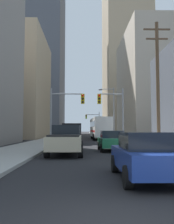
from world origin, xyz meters
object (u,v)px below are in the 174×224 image
(pickup_truck_beige, at_px, (66,140))
(sedan_green, at_px, (112,141))
(sedan_blue, at_px, (147,155))
(sedan_maroon, at_px, (75,136))
(cargo_van_black, at_px, (72,132))
(city_bus, at_px, (100,128))
(traffic_signal_far_right, at_px, (93,120))
(traffic_signal_near_right, at_px, (112,107))
(traffic_signal_near_left, at_px, (66,107))

(pickup_truck_beige, height_order, sedan_green, pickup_truck_beige)
(sedan_blue, xyz_separation_m, sedan_maroon, (-3.06, 26.79, 0.00))
(cargo_van_black, relative_size, sedan_green, 1.24)
(city_bus, relative_size, pickup_truck_beige, 2.14)
(sedan_green, height_order, traffic_signal_far_right, traffic_signal_far_right)
(cargo_van_black, bearing_deg, city_bus, 70.60)
(sedan_blue, distance_m, traffic_signal_far_right, 55.46)
(sedan_green, xyz_separation_m, sedan_maroon, (-3.22, 15.85, 0.00))
(traffic_signal_near_right, bearing_deg, sedan_blue, -93.48)
(city_bus, height_order, sedan_maroon, city_bus)
(sedan_blue, relative_size, sedan_maroon, 0.99)
(city_bus, distance_m, traffic_signal_near_left, 14.50)
(sedan_green, relative_size, traffic_signal_near_right, 0.70)
(city_bus, xyz_separation_m, traffic_signal_near_left, (-4.64, -13.57, 2.11))
(pickup_truck_beige, height_order, traffic_signal_far_right, traffic_signal_far_right)
(sedan_maroon, distance_m, traffic_signal_far_right, 29.01)
(pickup_truck_beige, xyz_separation_m, sedan_green, (3.29, 2.80, -0.16))
(sedan_maroon, relative_size, traffic_signal_near_right, 0.71)
(pickup_truck_beige, xyz_separation_m, sedan_blue, (3.14, -8.14, -0.16))
(sedan_blue, distance_m, traffic_signal_near_right, 18.73)
(pickup_truck_beige, height_order, traffic_signal_near_right, traffic_signal_near_right)
(traffic_signal_far_right, bearing_deg, sedan_maroon, -97.63)
(traffic_signal_near_left, bearing_deg, city_bus, 71.12)
(sedan_green, relative_size, traffic_signal_far_right, 0.70)
(sedan_maroon, relative_size, traffic_signal_near_left, 0.71)
(cargo_van_black, bearing_deg, pickup_truck_beige, -89.60)
(traffic_signal_near_right, bearing_deg, sedan_maroon, 116.52)
(sedan_green, bearing_deg, traffic_signal_far_right, 89.21)
(city_bus, height_order, traffic_signal_near_left, traffic_signal_near_left)
(sedan_green, bearing_deg, city_bus, 88.24)
(sedan_blue, height_order, traffic_signal_far_right, traffic_signal_far_right)
(traffic_signal_near_left, distance_m, traffic_signal_near_right, 4.96)
(sedan_blue, bearing_deg, city_bus, 88.56)
(sedan_green, distance_m, traffic_signal_far_right, 44.55)
(sedan_blue, height_order, sedan_maroon, same)
(city_bus, bearing_deg, traffic_signal_near_right, -88.67)
(sedan_maroon, height_order, traffic_signal_near_right, traffic_signal_near_right)
(sedan_blue, xyz_separation_m, traffic_signal_near_left, (-3.84, 18.41, 3.26))
(traffic_signal_near_right, bearing_deg, sedan_green, -97.35)
(cargo_van_black, bearing_deg, sedan_maroon, 88.49)
(pickup_truck_beige, bearing_deg, city_bus, 80.61)
(sedan_blue, bearing_deg, pickup_truck_beige, 111.08)
(cargo_van_black, xyz_separation_m, sedan_blue, (3.22, -20.55, -0.52))
(city_bus, bearing_deg, traffic_signal_near_left, -108.88)
(cargo_van_black, distance_m, traffic_signal_far_right, 35.14)
(pickup_truck_beige, xyz_separation_m, cargo_van_black, (-0.09, 12.41, 0.35))
(sedan_maroon, bearing_deg, pickup_truck_beige, -90.24)
(sedan_maroon, bearing_deg, sedan_blue, -83.49)
(sedan_blue, bearing_deg, traffic_signal_near_right, 86.52)
(city_bus, xyz_separation_m, cargo_van_black, (-4.03, -11.44, -0.64))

